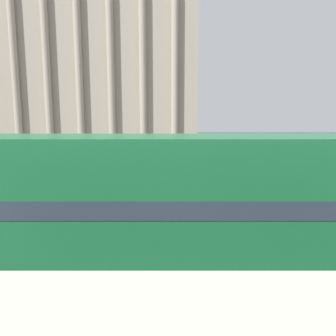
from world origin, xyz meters
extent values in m
cylinder|color=black|center=(3.88, 6.97, 0.54)|extent=(1.08, 0.22, 1.08)
cylinder|color=black|center=(-4.36, 6.97, 0.54)|extent=(1.08, 0.22, 1.08)
cube|color=#196638|center=(-0.24, 5.73, 1.42)|extent=(11.04, 2.50, 1.76)
cube|color=#2D3842|center=(-0.24, 5.73, 2.53)|extent=(10.82, 2.52, 0.45)
cube|color=#196638|center=(-0.24, 5.73, 3.43)|extent=(11.04, 2.50, 1.37)
cube|color=#A39984|center=(-11.62, 46.38, 11.81)|extent=(30.09, 12.20, 23.61)
cylinder|color=#A39984|center=(-19.64, 39.83, 10.03)|extent=(0.90, 0.90, 20.07)
cylinder|color=#A39984|center=(-15.63, 39.83, 10.03)|extent=(0.90, 0.90, 20.07)
cylinder|color=#A39984|center=(-11.62, 39.83, 10.03)|extent=(0.90, 0.90, 20.07)
cylinder|color=#A39984|center=(-7.60, 39.83, 10.03)|extent=(0.90, 0.90, 20.07)
cylinder|color=#A39984|center=(-3.59, 39.83, 10.03)|extent=(0.90, 0.90, 20.07)
cylinder|color=#A39984|center=(0.42, 39.83, 10.03)|extent=(0.90, 0.90, 20.07)
cylinder|color=black|center=(-0.01, 10.15, 1.74)|extent=(0.12, 0.12, 3.49)
cube|color=black|center=(0.17, 10.15, 3.04)|extent=(0.20, 0.24, 0.70)
sphere|color=green|center=(0.28, 10.15, 3.19)|extent=(0.14, 0.14, 0.14)
cylinder|color=black|center=(2.29, 17.74, 1.68)|extent=(0.12, 0.12, 3.37)
cube|color=black|center=(2.47, 17.74, 2.92)|extent=(0.20, 0.24, 0.70)
sphere|color=gold|center=(2.58, 17.74, 3.07)|extent=(0.14, 0.14, 0.14)
cylinder|color=black|center=(6.61, 20.25, 0.30)|extent=(0.60, 0.18, 0.60)
cylinder|color=black|center=(6.61, 18.50, 0.30)|extent=(0.60, 0.18, 0.60)
cylinder|color=black|center=(3.81, 20.25, 0.30)|extent=(0.60, 0.18, 0.60)
cylinder|color=black|center=(3.81, 18.50, 0.30)|extent=(0.60, 0.18, 0.60)
cube|color=#B2B5BA|center=(5.21, 19.38, 0.57)|extent=(4.20, 1.75, 0.55)
cube|color=#2D3842|center=(5.01, 19.38, 1.10)|extent=(1.89, 1.61, 0.50)
cylinder|color=black|center=(-0.31, 25.15, 0.30)|extent=(0.60, 0.18, 0.60)
cylinder|color=black|center=(-0.31, 23.40, 0.30)|extent=(0.60, 0.18, 0.60)
cylinder|color=black|center=(-3.11, 25.15, 0.30)|extent=(0.60, 0.18, 0.60)
cylinder|color=black|center=(-3.11, 23.40, 0.30)|extent=(0.60, 0.18, 0.60)
cube|color=silver|center=(-1.71, 24.27, 0.57)|extent=(4.20, 1.75, 0.55)
cube|color=#2D3842|center=(-1.91, 24.27, 1.10)|extent=(1.89, 1.61, 0.50)
cylinder|color=#282B33|center=(-0.87, 10.84, 0.42)|extent=(0.14, 0.14, 0.84)
cylinder|color=#282B33|center=(-0.69, 10.84, 0.42)|extent=(0.14, 0.14, 0.84)
cylinder|color=#B22323|center=(-0.78, 10.84, 1.18)|extent=(0.32, 0.32, 0.67)
sphere|color=tan|center=(-0.78, 10.84, 1.63)|extent=(0.23, 0.23, 0.23)
cylinder|color=#282B33|center=(-8.77, 17.70, 0.44)|extent=(0.14, 0.14, 0.88)
cylinder|color=#282B33|center=(-8.59, 17.70, 0.44)|extent=(0.14, 0.14, 0.88)
cylinder|color=#606638|center=(-8.68, 17.70, 1.23)|extent=(0.32, 0.32, 0.70)
sphere|color=tan|center=(-8.68, 17.70, 1.70)|extent=(0.24, 0.24, 0.24)
cylinder|color=#282B33|center=(5.42, 31.86, 0.41)|extent=(0.14, 0.14, 0.82)
cylinder|color=#282B33|center=(5.60, 31.86, 0.41)|extent=(0.14, 0.14, 0.82)
cylinder|color=#284799|center=(5.51, 31.86, 1.14)|extent=(0.32, 0.32, 0.65)
sphere|color=tan|center=(5.51, 31.86, 1.58)|extent=(0.22, 0.22, 0.22)
camera|label=1|loc=(-0.43, -2.54, 4.59)|focal=35.00mm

